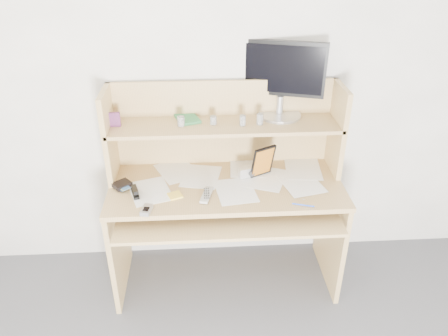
{
  "coord_description": "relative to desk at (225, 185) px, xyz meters",
  "views": [
    {
      "loc": [
        -0.15,
        -0.75,
        2.13
      ],
      "look_at": [
        -0.02,
        1.43,
        0.89
      ],
      "focal_mm": 35.0,
      "sensor_mm": 36.0,
      "label": 1
    }
  ],
  "objects": [
    {
      "name": "card_box",
      "position": [
        -0.64,
        0.07,
        0.43
      ],
      "size": [
        0.06,
        0.02,
        0.09
      ],
      "primitive_type": "cube",
      "rotation": [
        0.0,
        0.0,
        0.01
      ],
      "color": "maroon",
      "rests_on": "desk"
    },
    {
      "name": "back_wall",
      "position": [
        0.0,
        0.24,
        0.56
      ],
      "size": [
        3.6,
        0.04,
        2.5
      ],
      "primitive_type": "cube",
      "color": "white",
      "rests_on": "floor"
    },
    {
      "name": "chip_stack_d",
      "position": [
        0.1,
        0.04,
        0.42
      ],
      "size": [
        0.05,
        0.05,
        0.06
      ],
      "primitive_type": "cylinder",
      "rotation": [
        0.0,
        0.0,
        0.41
      ],
      "color": "silver",
      "rests_on": "desk"
    },
    {
      "name": "keyboard",
      "position": [
        0.13,
        -0.16,
        -0.03
      ],
      "size": [
        0.48,
        0.21,
        0.03
      ],
      "rotation": [
        0.0,
        0.0,
        0.1
      ],
      "color": "black",
      "rests_on": "desk"
    },
    {
      "name": "desk",
      "position": [
        0.0,
        0.0,
        0.0
      ],
      "size": [
        1.4,
        0.7,
        1.3
      ],
      "color": "tan",
      "rests_on": "floor"
    },
    {
      "name": "flip_phone",
      "position": [
        -0.45,
        -0.34,
        0.07
      ],
      "size": [
        0.07,
        0.1,
        0.02
      ],
      "primitive_type": "cube",
      "rotation": [
        0.0,
        0.0,
        -0.21
      ],
      "color": "#ADADAF",
      "rests_on": "paper_clutter"
    },
    {
      "name": "chip_stack_b",
      "position": [
        0.21,
        0.05,
        0.42
      ],
      "size": [
        0.05,
        0.05,
        0.06
      ],
      "primitive_type": "cylinder",
      "rotation": [
        0.0,
        0.0,
        0.43
      ],
      "color": "white",
      "rests_on": "desk"
    },
    {
      "name": "chip_stack_a",
      "position": [
        -0.26,
        0.05,
        0.42
      ],
      "size": [
        0.05,
        0.05,
        0.06
      ],
      "primitive_type": "cylinder",
      "rotation": [
        0.0,
        0.0,
        0.21
      ],
      "color": "black",
      "rests_on": "desk"
    },
    {
      "name": "sticky_note_pad",
      "position": [
        -0.3,
        -0.19,
        0.06
      ],
      "size": [
        0.1,
        0.1,
        0.01
      ],
      "primitive_type": "cube",
      "rotation": [
        0.0,
        0.0,
        0.38
      ],
      "color": "gold",
      "rests_on": "desk"
    },
    {
      "name": "chip_stack_c",
      "position": [
        -0.07,
        0.07,
        0.41
      ],
      "size": [
        0.05,
        0.05,
        0.05
      ],
      "primitive_type": "cylinder",
      "rotation": [
        0.0,
        0.0,
        -0.32
      ],
      "color": "black",
      "rests_on": "desk"
    },
    {
      "name": "wallet",
      "position": [
        -0.62,
        -0.08,
        0.07
      ],
      "size": [
        0.13,
        0.13,
        0.03
      ],
      "primitive_type": "cube",
      "rotation": [
        0.0,
        0.0,
        0.69
      ],
      "color": "black",
      "rests_on": "paper_clutter"
    },
    {
      "name": "tv_remote",
      "position": [
        -0.12,
        -0.21,
        0.07
      ],
      "size": [
        0.08,
        0.17,
        0.02
      ],
      "primitive_type": "cube",
      "rotation": [
        0.0,
        0.0,
        -0.25
      ],
      "color": "#A6A6A1",
      "rests_on": "paper_clutter"
    },
    {
      "name": "shelf_book",
      "position": [
        -0.22,
        0.14,
        0.39
      ],
      "size": [
        0.17,
        0.2,
        0.02
      ],
      "primitive_type": "cube",
      "rotation": [
        0.0,
        0.0,
        0.34
      ],
      "color": "#307853",
      "rests_on": "desk"
    },
    {
      "name": "stapler",
      "position": [
        -0.53,
        -0.16,
        0.08
      ],
      "size": [
        0.06,
        0.12,
        0.04
      ],
      "primitive_type": "cube",
      "rotation": [
        0.0,
        0.0,
        0.28
      ],
      "color": "black",
      "rests_on": "paper_clutter"
    },
    {
      "name": "blue_pen",
      "position": [
        0.41,
        -0.34,
        0.07
      ],
      "size": [
        0.12,
        0.04,
        0.01
      ],
      "primitive_type": "cylinder",
      "rotation": [
        1.57,
        0.0,
        1.27
      ],
      "color": "blue",
      "rests_on": "paper_clutter"
    },
    {
      "name": "game_case",
      "position": [
        0.23,
        -0.01,
        0.16
      ],
      "size": [
        0.14,
        0.08,
        0.21
      ],
      "primitive_type": "cube",
      "rotation": [
        0.0,
        0.0,
        0.49
      ],
      "color": "black",
      "rests_on": "paper_clutter"
    },
    {
      "name": "monitor",
      "position": [
        0.34,
        0.19,
        0.63
      ],
      "size": [
        0.51,
        0.26,
        0.45
      ],
      "rotation": [
        0.0,
        0.0,
        -0.3
      ],
      "color": "#B7B8BD",
      "rests_on": "desk"
    },
    {
      "name": "digital_camera",
      "position": [
        0.13,
        -0.01,
        0.09
      ],
      "size": [
        0.11,
        0.07,
        0.06
      ],
      "primitive_type": "cube",
      "rotation": [
        0.0,
        0.0,
        0.29
      ],
      "color": "silver",
      "rests_on": "paper_clutter"
    },
    {
      "name": "paper_clutter",
      "position": [
        0.0,
        -0.08,
        0.06
      ],
      "size": [
        1.32,
        0.54,
        0.01
      ],
      "primitive_type": "cube",
      "color": "white",
      "rests_on": "desk"
    }
  ]
}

